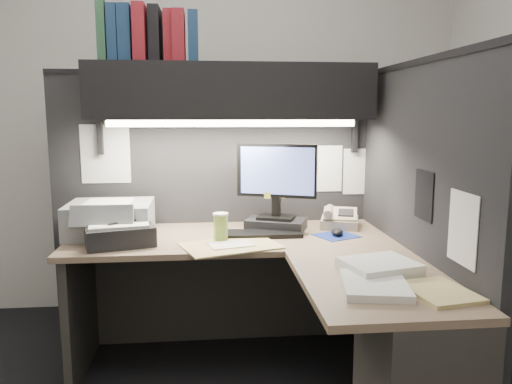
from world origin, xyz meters
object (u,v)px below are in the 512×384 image
coffee_cup (221,228)px  telephone (340,220)px  desk (309,327)px  notebook_stack (119,234)px  monitor (276,196)px  overhead_shelf (231,92)px  printer (110,219)px  keyboard (259,234)px

coffee_cup → telephone: bearing=20.4°
desk → notebook_stack: notebook_stack is taller
monitor → desk: bearing=-63.9°
desk → monitor: monitor is taller
overhead_shelf → monitor: size_ratio=3.18×
overhead_shelf → coffee_cup: size_ratio=11.27×
monitor → printer: 0.92m
desk → printer: (-0.97, 0.65, 0.38)m
monitor → notebook_stack: bearing=-143.7°
overhead_shelf → telephone: (0.62, -0.05, -0.73)m
telephone → printer: size_ratio=0.50×
coffee_cup → printer: 0.62m
keyboard → coffee_cup: coffee_cup is taller
monitor → keyboard: bearing=-109.7°
printer → notebook_stack: bearing=-69.0°
printer → desk: bearing=-34.2°
overhead_shelf → coffee_cup: bearing=-103.8°
overhead_shelf → printer: overhead_shelf is taller
keyboard → notebook_stack: size_ratio=1.39×
desk → coffee_cup: coffee_cup is taller
keyboard → coffee_cup: bearing=-155.6°
telephone → printer: printer is taller
keyboard → desk: bearing=-71.9°
notebook_stack → keyboard: bearing=7.5°
keyboard → notebook_stack: notebook_stack is taller
overhead_shelf → coffee_cup: 0.77m
overhead_shelf → keyboard: size_ratio=3.39×
coffee_cup → notebook_stack: (-0.51, -0.00, -0.02)m
desk → printer: 1.22m
overhead_shelf → printer: bearing=-171.0°
overhead_shelf → notebook_stack: (-0.59, -0.31, -0.72)m
overhead_shelf → keyboard: overhead_shelf is taller
telephone → notebook_stack: bearing=-150.8°
monitor → coffee_cup: size_ratio=3.54×
keyboard → telephone: 0.52m
desk → overhead_shelf: overhead_shelf is taller
coffee_cup → notebook_stack: 0.51m
monitor → notebook_stack: 0.87m
keyboard → coffee_cup: size_ratio=3.33×
overhead_shelf → notebook_stack: bearing=-152.2°
desk → coffee_cup: bearing=130.1°
coffee_cup → printer: bearing=161.3°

